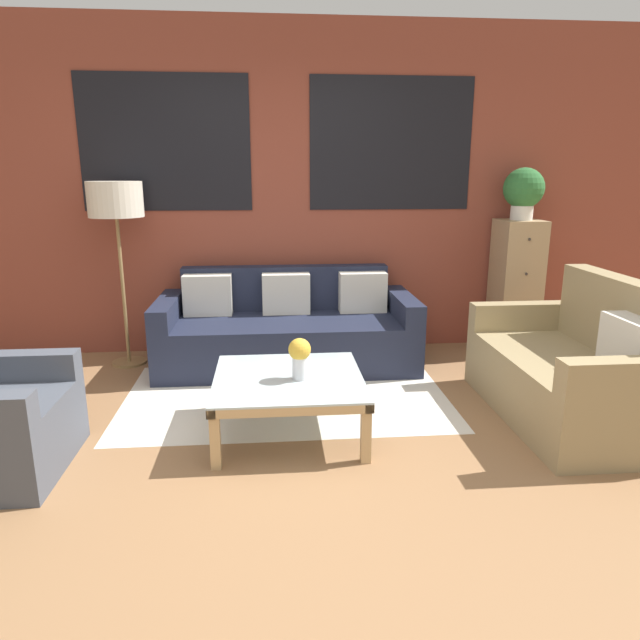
% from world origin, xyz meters
% --- Properties ---
extents(ground_plane, '(16.00, 16.00, 0.00)m').
position_xyz_m(ground_plane, '(0.00, 0.00, 0.00)').
color(ground_plane, '#8E6642').
extents(wall_back_brick, '(8.40, 0.09, 2.80)m').
position_xyz_m(wall_back_brick, '(0.00, 2.44, 1.41)').
color(wall_back_brick, brown).
rests_on(wall_back_brick, ground_plane).
extents(rug, '(2.29, 1.43, 0.00)m').
position_xyz_m(rug, '(-0.01, 1.21, 0.00)').
color(rug, silver).
rests_on(rug, ground_plane).
extents(couch_dark, '(2.09, 0.88, 0.78)m').
position_xyz_m(couch_dark, '(0.02, 1.95, 0.28)').
color(couch_dark, '#1E2338').
rests_on(couch_dark, ground_plane).
extents(settee_vintage, '(0.80, 1.47, 0.92)m').
position_xyz_m(settee_vintage, '(1.84, 0.69, 0.31)').
color(settee_vintage, '#99845B').
rests_on(settee_vintage, ground_plane).
extents(coffee_table, '(0.90, 0.90, 0.37)m').
position_xyz_m(coffee_table, '(-0.01, 0.62, 0.31)').
color(coffee_table, silver).
rests_on(coffee_table, ground_plane).
extents(floor_lamp, '(0.43, 0.43, 1.50)m').
position_xyz_m(floor_lamp, '(-1.31, 2.07, 1.31)').
color(floor_lamp, olive).
rests_on(floor_lamp, ground_plane).
extents(drawer_cabinet, '(0.36, 0.41, 1.17)m').
position_xyz_m(drawer_cabinet, '(2.06, 2.17, 0.58)').
color(drawer_cabinet, tan).
rests_on(drawer_cabinet, ground_plane).
extents(potted_plant, '(0.34, 0.34, 0.44)m').
position_xyz_m(potted_plant, '(2.06, 2.17, 1.42)').
color(potted_plant, silver).
rests_on(potted_plant, drawer_cabinet).
extents(flower_vase, '(0.13, 0.13, 0.25)m').
position_xyz_m(flower_vase, '(0.06, 0.57, 0.52)').
color(flower_vase, silver).
rests_on(flower_vase, coffee_table).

